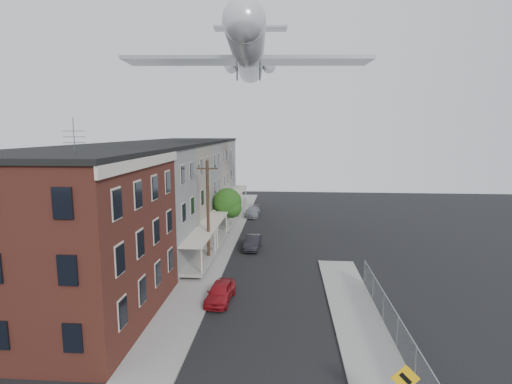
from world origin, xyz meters
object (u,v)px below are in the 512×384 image
airplane (248,54)px  car_near (220,292)px  utility_pole (208,211)px  car_far (253,212)px  street_tree (228,204)px  car_mid (253,242)px

airplane → car_near: bearing=-91.8°
utility_pole → car_near: (2.29, -7.80, -4.01)m
car_near → car_far: size_ratio=0.88×
street_tree → airplane: size_ratio=0.20×
utility_pole → airplane: size_ratio=0.34×
street_tree → car_far: 10.09m
car_far → car_near: bearing=-88.9°
utility_pole → car_near: 9.07m
car_mid → car_far: 14.99m
car_near → street_tree: bearing=100.9°
car_near → airplane: (0.49, 15.67, 18.37)m
car_far → airplane: bearing=-86.2°
car_near → car_mid: car_near is taller
car_near → car_far: car_near is taller
street_tree → car_near: street_tree is taller
utility_pole → airplane: (2.79, 7.87, 14.36)m
utility_pole → car_near: utility_pole is taller
utility_pole → street_tree: (0.33, 9.92, -1.22)m
car_mid → car_far: size_ratio=0.90×
street_tree → car_mid: bearing=-60.0°
utility_pole → airplane: 16.61m
utility_pole → car_far: 19.96m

